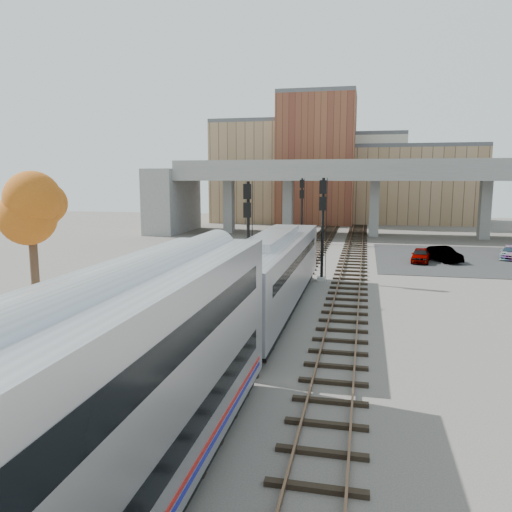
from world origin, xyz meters
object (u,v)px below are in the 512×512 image
at_px(locomotive, 272,270).
at_px(tree, 30,208).
at_px(signal_mast_near, 248,240).
at_px(car_a, 421,255).
at_px(car_b, 443,254).
at_px(signal_mast_far, 302,211).
at_px(signal_mast_mid, 322,230).
at_px(car_c, 510,253).

xyz_separation_m(locomotive, tree, (-12.10, -3.88, 3.50)).
bearing_deg(signal_mast_near, locomotive, -55.01).
relative_size(car_a, car_b, 0.91).
distance_m(locomotive, signal_mast_far, 29.52).
distance_m(signal_mast_far, car_a, 16.49).
bearing_deg(signal_mast_mid, signal_mast_far, 101.13).
xyz_separation_m(signal_mast_near, signal_mast_mid, (4.10, 5.58, 0.14)).
height_order(locomotive, signal_mast_mid, signal_mast_mid).
height_order(signal_mast_mid, tree, tree).
height_order(tree, car_b, tree).
relative_size(signal_mast_mid, car_a, 2.00).
bearing_deg(car_c, signal_mast_far, 178.33).
xyz_separation_m(locomotive, signal_mast_near, (-2.10, 3.00, 1.28)).
relative_size(signal_mast_near, car_b, 1.78).
bearing_deg(car_c, car_a, -137.08).
height_order(signal_mast_mid, car_b, signal_mast_mid).
distance_m(signal_mast_far, car_c, 21.56).
bearing_deg(car_b, car_c, -2.08).
bearing_deg(car_c, tree, -120.82).
bearing_deg(signal_mast_near, signal_mast_mid, 53.71).
bearing_deg(signal_mast_near, signal_mast_far, 90.00).
xyz_separation_m(car_b, car_c, (6.19, 2.91, -0.10)).
distance_m(tree, car_c, 40.08).
xyz_separation_m(signal_mast_near, signal_mast_far, (0.00, 26.42, 0.11)).
distance_m(car_a, car_b, 2.17).
bearing_deg(tree, car_b, 44.07).
bearing_deg(signal_mast_far, signal_mast_near, -90.00).
bearing_deg(car_a, tree, -125.91).
distance_m(signal_mast_mid, tree, 18.93).
relative_size(locomotive, signal_mast_mid, 2.59).
bearing_deg(signal_mast_far, car_a, -42.94).
bearing_deg(signal_mast_mid, car_c, 40.32).
bearing_deg(signal_mast_far, signal_mast_mid, -78.87).
distance_m(signal_mast_mid, car_a, 12.86).
xyz_separation_m(signal_mast_far, car_b, (13.87, -10.20, -2.97)).
distance_m(signal_mast_far, car_b, 17.47).
height_order(locomotive, signal_mast_far, signal_mast_far).
height_order(signal_mast_mid, signal_mast_far, signal_mast_mid).
height_order(locomotive, signal_mast_near, signal_mast_near).
bearing_deg(car_b, locomotive, -148.72).
xyz_separation_m(signal_mast_mid, car_b, (9.77, 10.63, -3.00)).
height_order(signal_mast_near, car_c, signal_mast_near).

